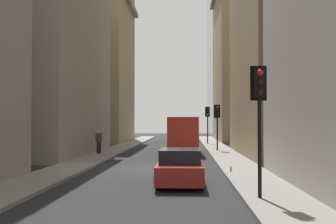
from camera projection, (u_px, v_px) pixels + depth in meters
ground_plane at (156, 169)px, 21.81m from camera, size 135.00×135.00×0.00m
sidewalk_right at (72, 167)px, 22.01m from camera, size 90.00×2.20×0.14m
sidewalk_left at (240, 168)px, 21.60m from camera, size 90.00×2.20×0.14m
building_left_far at (256, 53)px, 52.44m from camera, size 13.70×10.50×22.58m
building_right_far at (88, 56)px, 50.73m from camera, size 13.20×10.50×21.31m
building_right_midfar at (27, 23)px, 31.43m from camera, size 15.51×10.50×20.23m
delivery_truck at (183, 135)px, 31.86m from camera, size 6.46×2.25×2.84m
sedan_red at (180, 168)px, 16.32m from camera, size 4.30×1.78×1.42m
traffic_light_foreground at (259, 100)px, 12.73m from camera, size 0.43×0.52×4.13m
traffic_light_midblock at (217, 117)px, 33.78m from camera, size 0.43×0.52×3.79m
traffic_light_far_junction at (208, 116)px, 44.32m from camera, size 0.43×0.52×4.00m
pedestrian at (99, 141)px, 30.26m from camera, size 0.26×0.44×1.76m
discarded_bottle at (231, 169)px, 19.39m from camera, size 0.07×0.07×0.27m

